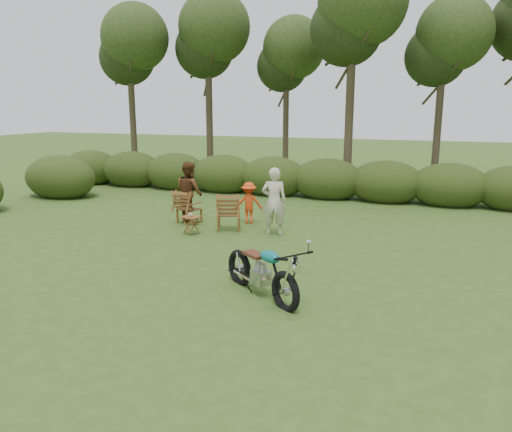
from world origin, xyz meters
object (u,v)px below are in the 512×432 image
(motorcycle, at_px, (261,295))
(cup, at_px, (190,215))
(child, at_px, (249,223))
(adult_b, at_px, (190,222))
(adult_a, at_px, (274,235))
(lawn_chair_left, at_px, (190,223))
(lawn_chair_right, at_px, (229,230))
(side_table, at_px, (191,225))

(motorcycle, distance_m, cup, 4.47)
(cup, bearing_deg, child, 60.04)
(motorcycle, relative_size, cup, 16.23)
(motorcycle, relative_size, adult_b, 1.17)
(adult_a, distance_m, adult_b, 2.68)
(lawn_chair_left, height_order, adult_b, adult_b)
(lawn_chair_right, bearing_deg, motorcycle, 99.79)
(lawn_chair_left, xyz_separation_m, adult_b, (-0.01, 0.07, 0.00))
(motorcycle, relative_size, child, 1.73)
(motorcycle, bearing_deg, adult_b, 166.47)
(motorcycle, distance_m, child, 5.32)
(lawn_chair_left, xyz_separation_m, child, (1.58, 0.50, 0.00))
(child, bearing_deg, adult_b, -6.77)
(cup, distance_m, adult_b, 1.47)
(lawn_chair_left, bearing_deg, cup, 131.05)
(cup, bearing_deg, side_table, 99.06)
(adult_b, distance_m, child, 1.65)
(lawn_chair_left, distance_m, cup, 1.41)
(motorcycle, height_order, adult_b, adult_b)
(motorcycle, bearing_deg, child, 150.01)
(lawn_chair_left, xyz_separation_m, adult_a, (2.61, -0.45, 0.00))
(lawn_chair_left, relative_size, adult_a, 0.54)
(cup, relative_size, child, 0.11)
(motorcycle, xyz_separation_m, side_table, (-3.01, 3.28, 0.23))
(side_table, bearing_deg, lawn_chair_right, 48.13)
(lawn_chair_right, xyz_separation_m, lawn_chair_left, (-1.33, 0.34, 0.00))
(lawn_chair_right, xyz_separation_m, adult_b, (-1.34, 0.41, 0.00))
(lawn_chair_right, height_order, adult_a, adult_a)
(cup, height_order, adult_a, adult_a)
(cup, xyz_separation_m, adult_b, (-0.64, 1.22, -0.52))
(side_table, distance_m, adult_a, 2.11)
(lawn_chair_right, relative_size, adult_a, 0.57)
(lawn_chair_left, bearing_deg, motorcycle, 141.90)
(cup, relative_size, adult_b, 0.07)
(lawn_chair_right, distance_m, lawn_chair_left, 1.37)
(lawn_chair_left, relative_size, adult_b, 0.55)
(side_table, bearing_deg, cup, -80.94)
(motorcycle, xyz_separation_m, adult_a, (-1.03, 3.96, 0.00))
(lawn_chair_right, xyz_separation_m, cup, (-0.70, -0.81, 0.52))
(side_table, bearing_deg, adult_b, 118.15)
(lawn_chair_right, bearing_deg, cup, 29.33)
(cup, bearing_deg, lawn_chair_left, 118.69)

